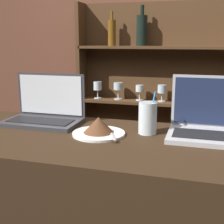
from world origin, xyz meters
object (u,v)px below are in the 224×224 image
object	(u,v)px
laptop_near	(45,112)
water_glass	(148,118)
cake_plate	(99,128)
laptop_far	(206,123)

from	to	relation	value
laptop_near	water_glass	size ratio (longest dim) A/B	1.98
cake_plate	water_glass	bearing A→B (deg)	21.81
cake_plate	water_glass	world-z (taller)	water_glass
laptop_near	water_glass	bearing A→B (deg)	-5.08
laptop_far	cake_plate	world-z (taller)	laptop_far
laptop_near	water_glass	world-z (taller)	laptop_near
water_glass	cake_plate	bearing A→B (deg)	-158.19
water_glass	laptop_far	bearing A→B (deg)	8.29
laptop_far	cake_plate	size ratio (longest dim) A/B	1.37
laptop_far	cake_plate	distance (m)	0.43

